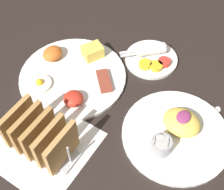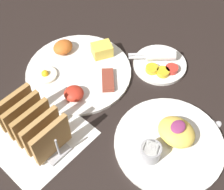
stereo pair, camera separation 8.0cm
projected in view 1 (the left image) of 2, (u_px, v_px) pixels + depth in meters
name	position (u px, v px, depth m)	size (l,w,h in m)	color
ground_plane	(118.00, 103.00, 0.82)	(3.00, 3.00, 0.00)	black
napkin_flat	(44.00, 146.00, 0.74)	(0.22, 0.22, 0.00)	white
plate_breakfast	(72.00, 74.00, 0.87)	(0.30, 0.30, 0.05)	white
plate_condiments	(152.00, 58.00, 0.91)	(0.15, 0.16, 0.04)	white
plate_foreground	(176.00, 132.00, 0.75)	(0.26, 0.26, 0.06)	white
toast_rack	(40.00, 135.00, 0.70)	(0.10, 0.18, 0.10)	#B7B7BC
teaspoon	(206.00, 104.00, 0.82)	(0.02, 0.13, 0.01)	silver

